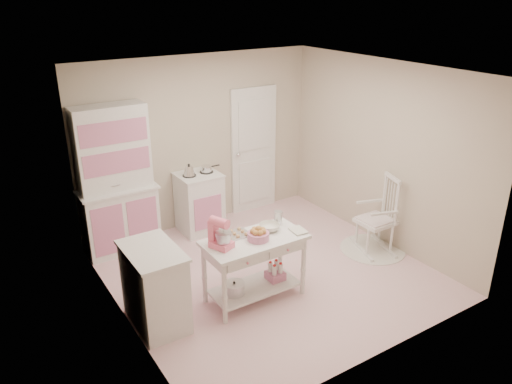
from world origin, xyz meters
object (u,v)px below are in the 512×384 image
base_cabinet (155,287)px  rocking_chair (376,214)px  work_table (254,269)px  bread_basket (258,236)px  stove (199,202)px  stand_mixer (221,234)px  hutch (116,181)px

base_cabinet → rocking_chair: size_ratio=0.84×
base_cabinet → work_table: bearing=-8.6°
work_table → bread_basket: bread_basket is taller
stove → rocking_chair: bearing=-46.5°
stand_mixer → bread_basket: (0.44, -0.07, -0.12)m
stove → stand_mixer: bearing=-109.5°
stand_mixer → bread_basket: bearing=-32.2°
work_table → stand_mixer: size_ratio=3.53×
rocking_chair → base_cabinet: bearing=-163.5°
rocking_chair → hutch: bearing=165.0°
hutch → base_cabinet: size_ratio=2.26×
stove → rocking_chair: size_ratio=0.84×
stand_mixer → bread_basket: 0.46m
rocking_chair → stand_mixer: size_ratio=3.24×
stove → work_table: size_ratio=0.77×
stove → bread_basket: size_ratio=3.68×
base_cabinet → stand_mixer: size_ratio=2.71×
work_table → rocking_chair: bearing=2.6°
rocking_chair → stove: bearing=151.4°
hutch → stove: (1.20, -0.05, -0.58)m
stove → bread_basket: bearing=-97.1°
stove → base_cabinet: same height
stove → rocking_chair: (1.79, -1.89, 0.09)m
rocking_chair → bread_basket: (-2.04, -0.14, 0.30)m
stove → stand_mixer: 2.14m
stove → base_cabinet: size_ratio=1.00×
base_cabinet → stand_mixer: bearing=-11.8°
hutch → stand_mixer: bearing=-75.8°
stove → bread_basket: 2.08m
stove → base_cabinet: 2.31m
rocking_chair → stand_mixer: 2.52m
hutch → bread_basket: hutch is taller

